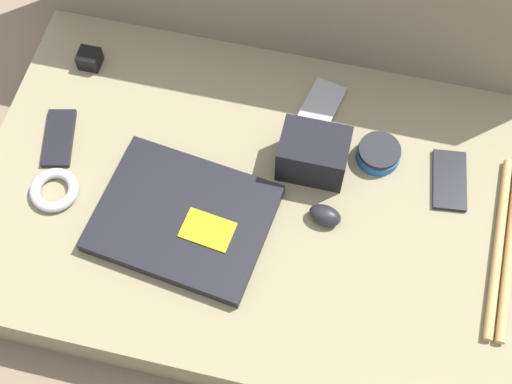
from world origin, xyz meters
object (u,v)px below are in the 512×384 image
laptop (184,218)px  speaker_puck (379,153)px  computer_mouse (325,215)px  phone_small (449,180)px  camera_pouch (313,154)px  charger_brick (89,59)px  phone_silver (321,105)px  phone_black (59,138)px

laptop → speaker_puck: size_ratio=4.01×
computer_mouse → phone_small: size_ratio=0.51×
computer_mouse → speaker_puck: bearing=73.5°
laptop → camera_pouch: camera_pouch is taller
computer_mouse → charger_brick: charger_brick is taller
phone_small → camera_pouch: size_ratio=1.04×
phone_small → camera_pouch: (-0.26, -0.03, 0.04)m
speaker_puck → phone_small: (0.14, -0.02, -0.01)m
speaker_puck → phone_silver: size_ratio=0.67×
speaker_puck → charger_brick: size_ratio=1.93×
laptop → phone_small: (0.46, 0.19, -0.01)m
phone_small → charger_brick: 0.74m
phone_black → charger_brick: bearing=76.7°
phone_silver → phone_small: (0.26, -0.11, -0.00)m
computer_mouse → charger_brick: 0.57m
laptop → phone_black: bearing=165.7°
charger_brick → computer_mouse: bearing=-23.9°
charger_brick → camera_pouch: bearing=-15.1°
phone_black → camera_pouch: (0.48, 0.05, 0.04)m
computer_mouse → phone_small: (0.21, 0.13, -0.01)m
phone_black → camera_pouch: bearing=-6.9°
laptop → phone_black: 0.30m
laptop → camera_pouch: bearing=46.7°
speaker_puck → phone_black: size_ratio=0.62×
phone_silver → laptop: bearing=-111.0°
computer_mouse → charger_brick: bearing=166.1°
phone_black → phone_small: size_ratio=1.04×
phone_silver → phone_black: size_ratio=0.92×
phone_black → phone_silver: bearing=8.3°
speaker_puck → phone_black: (-0.60, -0.10, -0.01)m
laptop → speaker_puck: 0.38m
laptop → charger_brick: size_ratio=7.76×
camera_pouch → phone_small: bearing=5.6°
phone_silver → charger_brick: bearing=-167.4°
camera_pouch → charger_brick: bearing=164.9°
phone_small → laptop: bearing=-164.0°
speaker_puck → camera_pouch: camera_pouch is taller
computer_mouse → phone_silver: 0.24m
phone_silver → camera_pouch: 0.14m
computer_mouse → phone_silver: (-0.05, 0.24, -0.01)m
laptop → camera_pouch: size_ratio=2.66×
phone_silver → phone_small: phone_silver is taller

